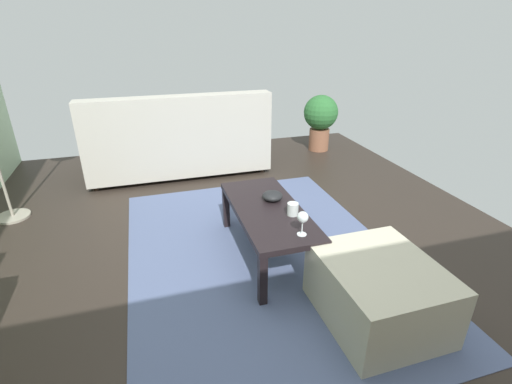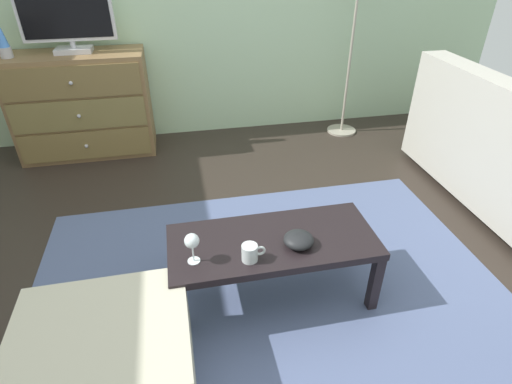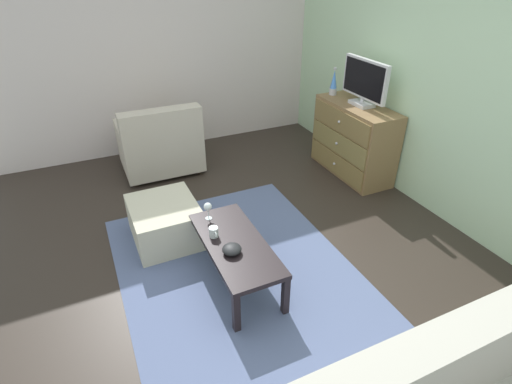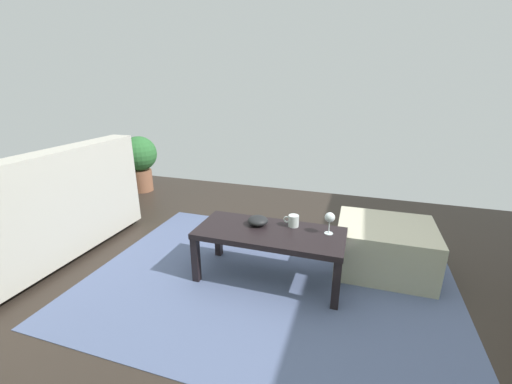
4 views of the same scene
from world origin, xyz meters
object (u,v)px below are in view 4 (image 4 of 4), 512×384
at_px(bowl_decorative, 258,221).
at_px(potted_plant, 140,159).
at_px(couch_large, 16,224).
at_px(ottoman, 384,247).
at_px(wine_glass, 330,218).
at_px(coffee_table, 270,237).
at_px(mug, 293,221).

relative_size(bowl_decorative, potted_plant, 0.21).
bearing_deg(couch_large, ottoman, -163.14).
bearing_deg(wine_glass, ottoman, -142.36).
height_order(coffee_table, ottoman, coffee_table).
relative_size(mug, couch_large, 0.06).
distance_m(couch_large, potted_plant, 1.88).
bearing_deg(coffee_table, couch_large, 12.61).
relative_size(wine_glass, mug, 1.38).
bearing_deg(mug, wine_glass, 170.60).
height_order(couch_large, ottoman, couch_large).
bearing_deg(ottoman, mug, 21.88).
relative_size(coffee_table, bowl_decorative, 7.03).
bearing_deg(couch_large, mug, -164.83).
xyz_separation_m(mug, potted_plant, (2.28, -1.31, 0.01)).
height_order(coffee_table, bowl_decorative, bowl_decorative).
bearing_deg(bowl_decorative, wine_glass, -178.47).
distance_m(ottoman, potted_plant, 3.13).
bearing_deg(coffee_table, mug, -137.71).
relative_size(coffee_table, mug, 9.16).
xyz_separation_m(coffee_table, wine_glass, (-0.40, -0.08, 0.17)).
relative_size(coffee_table, ottoman, 1.49).
height_order(bowl_decorative, couch_large, couch_large).
bearing_deg(coffee_table, ottoman, -153.87).
bearing_deg(coffee_table, wine_glass, -168.12).
height_order(coffee_table, couch_large, couch_large).
distance_m(coffee_table, mug, 0.21).
bearing_deg(bowl_decorative, potted_plant, -33.89).
xyz_separation_m(bowl_decorative, potted_plant, (2.03, -1.37, 0.02)).
bearing_deg(bowl_decorative, ottoman, -160.54).
bearing_deg(bowl_decorative, coffee_table, 147.50).
xyz_separation_m(couch_large, ottoman, (-2.68, -0.81, -0.17)).
relative_size(wine_glass, couch_large, 0.08).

